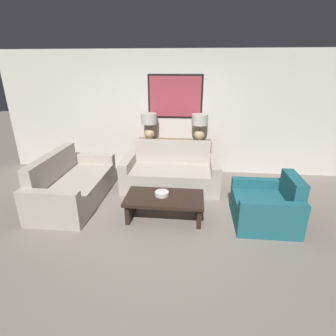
% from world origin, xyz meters
% --- Properties ---
extents(ground_plane, '(20.00, 20.00, 0.00)m').
position_xyz_m(ground_plane, '(0.00, 0.00, 0.00)').
color(ground_plane, slate).
extents(back_wall, '(7.82, 0.12, 2.65)m').
position_xyz_m(back_wall, '(0.00, 2.46, 1.33)').
color(back_wall, beige).
rests_on(back_wall, ground_plane).
extents(console_table, '(1.63, 0.40, 0.79)m').
position_xyz_m(console_table, '(0.00, 2.18, 0.39)').
color(console_table, brown).
rests_on(console_table, ground_plane).
extents(table_lamp_left, '(0.34, 0.34, 0.59)m').
position_xyz_m(table_lamp_left, '(-0.54, 2.18, 1.15)').
color(table_lamp_left, tan).
rests_on(table_lamp_left, console_table).
extents(table_lamp_right, '(0.34, 0.34, 0.59)m').
position_xyz_m(table_lamp_right, '(0.54, 2.18, 1.15)').
color(table_lamp_right, tan).
rests_on(table_lamp_right, console_table).
extents(couch_by_back_wall, '(1.91, 0.94, 0.88)m').
position_xyz_m(couch_by_back_wall, '(0.00, 1.52, 0.29)').
color(couch_by_back_wall, '#ADA393').
rests_on(couch_by_back_wall, ground_plane).
extents(couch_by_side, '(0.94, 1.91, 0.88)m').
position_xyz_m(couch_by_side, '(-1.73, 0.74, 0.29)').
color(couch_by_side, '#ADA393').
rests_on(couch_by_side, ground_plane).
extents(coffee_table, '(1.24, 0.66, 0.39)m').
position_xyz_m(coffee_table, '(0.01, 0.29, 0.29)').
color(coffee_table, black).
rests_on(coffee_table, ground_plane).
extents(decorative_bowl, '(0.22, 0.22, 0.07)m').
position_xyz_m(decorative_bowl, '(-0.04, 0.32, 0.43)').
color(decorative_bowl, beige).
rests_on(decorative_bowl, coffee_table).
extents(armchair_near_back_wall, '(0.93, 0.96, 0.80)m').
position_xyz_m(armchair_near_back_wall, '(1.61, 0.34, 0.27)').
color(armchair_near_back_wall, '#1E5B66').
rests_on(armchair_near_back_wall, ground_plane).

